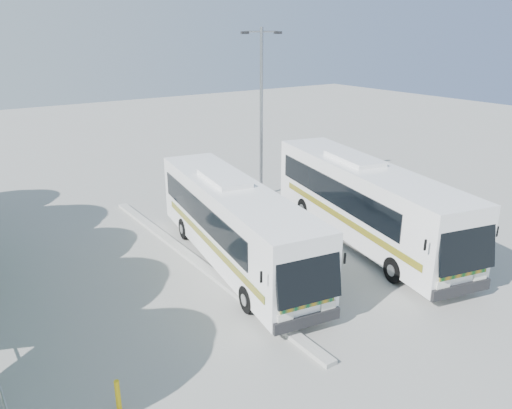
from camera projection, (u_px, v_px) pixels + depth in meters
ground at (271, 265)px, 19.55m from camera, size 100.00×100.00×0.00m
kerb_divider at (194, 260)px, 19.85m from camera, size 0.40×16.00×0.15m
coach_main at (234, 222)px, 19.26m from camera, size 4.06×11.53×3.14m
coach_adjacent at (364, 200)px, 21.39m from camera, size 4.99×12.24×3.33m
lamppost at (261, 107)px, 26.18m from camera, size 2.15×0.71×8.87m
bollard at (118, 397)px, 11.92m from camera, size 0.15×0.15×0.90m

